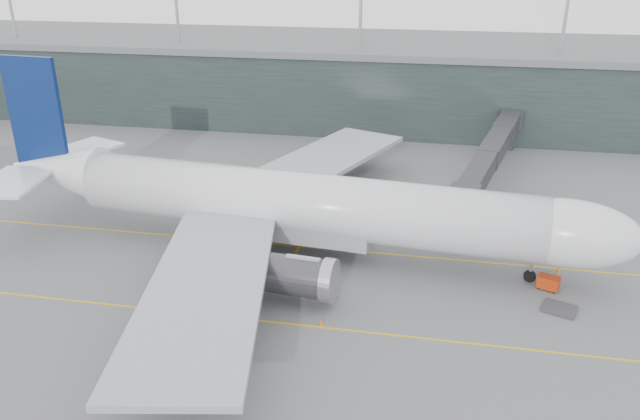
# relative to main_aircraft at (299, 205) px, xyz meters

# --- Properties ---
(ground) EXTENTS (320.00, 320.00, 0.00)m
(ground) POSITION_rel_main_aircraft_xyz_m (-5.30, 5.12, -5.79)
(ground) COLOR #535358
(ground) RESTS_ON ground
(taxiline_a) EXTENTS (160.00, 0.25, 0.02)m
(taxiline_a) POSITION_rel_main_aircraft_xyz_m (-5.30, 1.12, -5.78)
(taxiline_a) COLOR gold
(taxiline_a) RESTS_ON ground
(taxiline_b) EXTENTS (160.00, 0.25, 0.02)m
(taxiline_b) POSITION_rel_main_aircraft_xyz_m (-5.30, -14.88, -5.78)
(taxiline_b) COLOR gold
(taxiline_b) RESTS_ON ground
(taxiline_lead_main) EXTENTS (0.25, 60.00, 0.02)m
(taxiline_lead_main) POSITION_rel_main_aircraft_xyz_m (-0.30, 25.12, -5.78)
(taxiline_lead_main) COLOR gold
(taxiline_lead_main) RESTS_ON ground
(terminal) EXTENTS (240.00, 36.00, 29.00)m
(terminal) POSITION_rel_main_aircraft_xyz_m (-5.30, 63.12, 1.83)
(terminal) COLOR #1E2928
(terminal) RESTS_ON ground
(main_aircraft) EXTENTS (73.61, 68.86, 20.63)m
(main_aircraft) POSITION_rel_main_aircraft_xyz_m (0.00, 0.00, 0.00)
(main_aircraft) COLOR silver
(main_aircraft) RESTS_ON ground
(jet_bridge) EXTENTS (13.21, 44.68, 6.88)m
(jet_bridge) POSITION_rel_main_aircraft_xyz_m (22.10, 29.76, -0.64)
(jet_bridge) COLOR #27282C
(jet_bridge) RESTS_ON ground
(gse_cart) EXTENTS (2.48, 2.06, 1.45)m
(gse_cart) POSITION_rel_main_aircraft_xyz_m (26.88, -3.69, -4.98)
(gse_cart) COLOR #A92A0C
(gse_cart) RESTS_ON ground
(baggage_dolly) EXTENTS (3.75, 3.39, 0.31)m
(baggage_dolly) POSITION_rel_main_aircraft_xyz_m (27.43, -7.71, -5.60)
(baggage_dolly) COLOR #36363A
(baggage_dolly) RESTS_ON ground
(uld_a) EXTENTS (2.44, 2.21, 1.83)m
(uld_a) POSITION_rel_main_aircraft_xyz_m (-11.29, 14.26, -4.83)
(uld_a) COLOR #38373D
(uld_a) RESTS_ON ground
(uld_b) EXTENTS (2.24, 1.89, 1.85)m
(uld_b) POSITION_rel_main_aircraft_xyz_m (-8.70, 17.55, -4.82)
(uld_b) COLOR #38373D
(uld_b) RESTS_ON ground
(uld_c) EXTENTS (2.18, 1.99, 1.61)m
(uld_c) POSITION_rel_main_aircraft_xyz_m (-6.20, 15.08, -4.94)
(uld_c) COLOR #38373D
(uld_c) RESTS_ON ground
(cone_nose) EXTENTS (0.43, 0.43, 0.68)m
(cone_nose) POSITION_rel_main_aircraft_xyz_m (28.46, 0.13, -5.45)
(cone_nose) COLOR #CA6C0B
(cone_nose) RESTS_ON ground
(cone_wing_stbd) EXTENTS (0.41, 0.41, 0.66)m
(cone_wing_stbd) POSITION_rel_main_aircraft_xyz_m (5.29, -14.56, -5.46)
(cone_wing_stbd) COLOR #D65E0B
(cone_wing_stbd) RESTS_ON ground
(cone_wing_port) EXTENTS (0.39, 0.39, 0.62)m
(cone_wing_port) POSITION_rel_main_aircraft_xyz_m (4.80, 14.51, -5.48)
(cone_wing_port) COLOR orange
(cone_wing_port) RESTS_ON ground
(cone_tail) EXTENTS (0.49, 0.49, 0.78)m
(cone_tail) POSITION_rel_main_aircraft_xyz_m (-13.50, -5.87, -5.40)
(cone_tail) COLOR #F45F0D
(cone_tail) RESTS_ON ground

